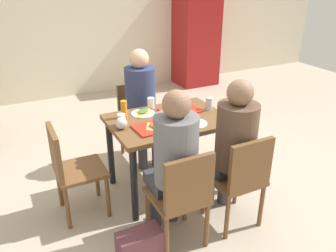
# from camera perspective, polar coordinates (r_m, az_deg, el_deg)

# --- Properties ---
(ground_plane) EXTENTS (10.00, 10.00, 0.02)m
(ground_plane) POSITION_cam_1_polar(r_m,az_deg,el_deg) (3.45, 0.00, -10.19)
(ground_plane) COLOR #B7A893
(back_wall) EXTENTS (10.00, 0.10, 2.80)m
(back_wall) POSITION_cam_1_polar(r_m,az_deg,el_deg) (5.90, -14.81, 18.40)
(back_wall) COLOR beige
(back_wall) RESTS_ON ground_plane
(main_table) EXTENTS (1.05, 0.75, 0.73)m
(main_table) POSITION_cam_1_polar(r_m,az_deg,el_deg) (3.13, 0.00, -0.58)
(main_table) COLOR brown
(main_table) RESTS_ON ground_plane
(chair_near_left) EXTENTS (0.40, 0.40, 0.83)m
(chair_near_left) POSITION_cam_1_polar(r_m,az_deg,el_deg) (2.52, 2.41, -11.30)
(chair_near_left) COLOR brown
(chair_near_left) RESTS_ON ground_plane
(chair_near_right) EXTENTS (0.40, 0.40, 0.83)m
(chair_near_right) POSITION_cam_1_polar(r_m,az_deg,el_deg) (2.77, 12.10, -8.21)
(chair_near_right) COLOR brown
(chair_near_right) RESTS_ON ground_plane
(chair_far_side) EXTENTS (0.40, 0.40, 0.83)m
(chair_far_side) POSITION_cam_1_polar(r_m,az_deg,el_deg) (3.82, -5.09, 1.79)
(chair_far_side) COLOR brown
(chair_far_side) RESTS_ON ground_plane
(chair_left_end) EXTENTS (0.40, 0.40, 0.83)m
(chair_left_end) POSITION_cam_1_polar(r_m,az_deg,el_deg) (2.95, -16.11, -6.45)
(chair_left_end) COLOR brown
(chair_left_end) RESTS_ON ground_plane
(person_in_red) EXTENTS (0.32, 0.42, 1.24)m
(person_in_red) POSITION_cam_1_polar(r_m,az_deg,el_deg) (2.49, 0.95, -5.01)
(person_in_red) COLOR #383842
(person_in_red) RESTS_ON ground_plane
(person_in_brown_jacket) EXTENTS (0.32, 0.42, 1.24)m
(person_in_brown_jacket) POSITION_cam_1_polar(r_m,az_deg,el_deg) (2.74, 10.77, -2.50)
(person_in_brown_jacket) COLOR #383842
(person_in_brown_jacket) RESTS_ON ground_plane
(person_far_side) EXTENTS (0.32, 0.42, 1.24)m
(person_far_side) POSITION_cam_1_polar(r_m,az_deg,el_deg) (3.61, -4.40, 4.63)
(person_far_side) COLOR #383842
(person_far_side) RESTS_ON ground_plane
(tray_red_near) EXTENTS (0.37, 0.28, 0.02)m
(tray_red_near) POSITION_cam_1_polar(r_m,az_deg,el_deg) (2.90, -2.10, -0.17)
(tray_red_near) COLOR red
(tray_red_near) RESTS_ON main_table
(tray_red_far) EXTENTS (0.36, 0.26, 0.02)m
(tray_red_far) POSITION_cam_1_polar(r_m,az_deg,el_deg) (3.25, 2.02, 2.64)
(tray_red_far) COLOR red
(tray_red_far) RESTS_ON main_table
(paper_plate_center) EXTENTS (0.22, 0.22, 0.01)m
(paper_plate_center) POSITION_cam_1_polar(r_m,az_deg,el_deg) (3.20, -4.18, 2.11)
(paper_plate_center) COLOR white
(paper_plate_center) RESTS_ON main_table
(paper_plate_near_edge) EXTENTS (0.22, 0.22, 0.01)m
(paper_plate_near_edge) POSITION_cam_1_polar(r_m,az_deg,el_deg) (2.99, 4.47, 0.45)
(paper_plate_near_edge) COLOR white
(paper_plate_near_edge) RESTS_ON main_table
(pizza_slice_a) EXTENTS (0.17, 0.20, 0.02)m
(pizza_slice_a) POSITION_cam_1_polar(r_m,az_deg,el_deg) (2.88, -2.09, 0.01)
(pizza_slice_a) COLOR #DBAD60
(pizza_slice_a) RESTS_ON tray_red_near
(pizza_slice_b) EXTENTS (0.21, 0.21, 0.02)m
(pizza_slice_b) POSITION_cam_1_polar(r_m,az_deg,el_deg) (3.25, 1.73, 2.93)
(pizza_slice_b) COLOR #C68C47
(pizza_slice_b) RESTS_ON tray_red_far
(pizza_slice_c) EXTENTS (0.23, 0.24, 0.02)m
(pizza_slice_c) POSITION_cam_1_polar(r_m,az_deg,el_deg) (3.22, -4.10, 2.50)
(pizza_slice_c) COLOR tan
(pizza_slice_c) RESTS_ON paper_plate_center
(plastic_cup_a) EXTENTS (0.07, 0.07, 0.10)m
(plastic_cup_a) POSITION_cam_1_polar(r_m,az_deg,el_deg) (3.32, -2.86, 3.89)
(plastic_cup_a) COLOR white
(plastic_cup_a) RESTS_ON main_table
(plastic_cup_b) EXTENTS (0.07, 0.07, 0.10)m
(plastic_cup_b) POSITION_cam_1_polar(r_m,az_deg,el_deg) (2.82, 3.36, -0.02)
(plastic_cup_b) COLOR white
(plastic_cup_b) RESTS_ON main_table
(plastic_cup_c) EXTENTS (0.07, 0.07, 0.10)m
(plastic_cup_c) POSITION_cam_1_polar(r_m,az_deg,el_deg) (2.97, -7.78, 1.06)
(plastic_cup_c) COLOR white
(plastic_cup_c) RESTS_ON main_table
(soda_can) EXTENTS (0.07, 0.07, 0.12)m
(soda_can) POSITION_cam_1_polar(r_m,az_deg,el_deg) (3.29, 6.86, 3.70)
(soda_can) COLOR #B7BCC6
(soda_can) RESTS_ON main_table
(condiment_bottle) EXTENTS (0.06, 0.06, 0.16)m
(condiment_bottle) POSITION_cam_1_polar(r_m,az_deg,el_deg) (3.11, -7.36, 2.81)
(condiment_bottle) COLOR orange
(condiment_bottle) RESTS_ON main_table
(foil_bundle) EXTENTS (0.10, 0.10, 0.10)m
(foil_bundle) POSITION_cam_1_polar(r_m,az_deg,el_deg) (2.89, -7.78, 0.44)
(foil_bundle) COLOR silver
(foil_bundle) RESTS_ON main_table
(handbag) EXTENTS (0.32, 0.16, 0.28)m
(handbag) POSITION_cam_1_polar(r_m,az_deg,el_deg) (2.61, -4.72, -19.58)
(handbag) COLOR #592D38
(handbag) RESTS_ON ground_plane
(drink_fridge) EXTENTS (0.70, 0.60, 1.90)m
(drink_fridge) POSITION_cam_1_polar(r_m,az_deg,el_deg) (6.37, 4.73, 15.40)
(drink_fridge) COLOR maroon
(drink_fridge) RESTS_ON ground_plane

